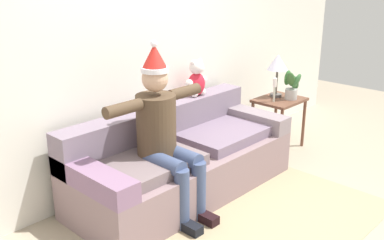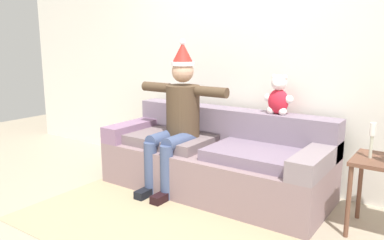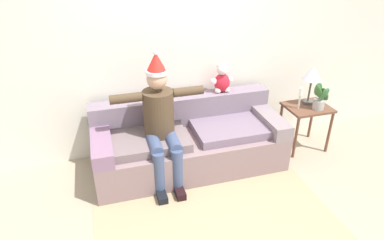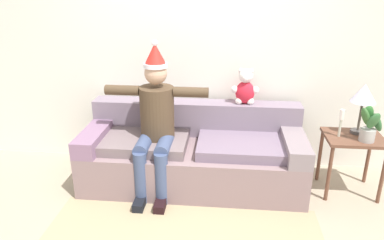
{
  "view_description": "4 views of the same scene",
  "coord_description": "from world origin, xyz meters",
  "px_view_note": "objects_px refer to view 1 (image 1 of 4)",
  "views": [
    {
      "loc": [
        -2.75,
        -1.74,
        2.06
      ],
      "look_at": [
        -0.09,
        0.78,
        0.8
      ],
      "focal_mm": 42.05,
      "sensor_mm": 36.0,
      "label": 1
    },
    {
      "loc": [
        1.91,
        -2.15,
        1.48
      ],
      "look_at": [
        -0.14,
        0.8,
        0.74
      ],
      "focal_mm": 35.97,
      "sensor_mm": 36.0,
      "label": 2
    },
    {
      "loc": [
        -0.93,
        -2.32,
        2.44
      ],
      "look_at": [
        -0.01,
        0.83,
        0.71
      ],
      "focal_mm": 31.24,
      "sensor_mm": 36.0,
      "label": 3
    },
    {
      "loc": [
        0.34,
        -2.45,
        2.02
      ],
      "look_at": [
        0.0,
        0.85,
        0.75
      ],
      "focal_mm": 34.4,
      "sensor_mm": 36.0,
      "label": 4
    }
  ],
  "objects_px": {
    "candle_tall": "(275,87)",
    "potted_plant": "(292,85)",
    "side_table": "(279,107)",
    "teddy_bear": "(197,79)",
    "table_lamp": "(278,64)",
    "couch": "(181,160)",
    "person_seated": "(164,130)"
  },
  "relations": [
    {
      "from": "couch",
      "to": "side_table",
      "type": "xyz_separation_m",
      "value": [
        1.58,
        -0.06,
        0.19
      ]
    },
    {
      "from": "couch",
      "to": "potted_plant",
      "type": "distance_m",
      "value": 1.72
    },
    {
      "from": "couch",
      "to": "teddy_bear",
      "type": "xyz_separation_m",
      "value": [
        0.52,
        0.28,
        0.65
      ]
    },
    {
      "from": "side_table",
      "to": "teddy_bear",
      "type": "bearing_deg",
      "value": 162.45
    },
    {
      "from": "table_lamp",
      "to": "potted_plant",
      "type": "relative_size",
      "value": 1.46
    },
    {
      "from": "teddy_bear",
      "to": "person_seated",
      "type": "bearing_deg",
      "value": -153.25
    },
    {
      "from": "person_seated",
      "to": "teddy_bear",
      "type": "height_order",
      "value": "person_seated"
    },
    {
      "from": "teddy_bear",
      "to": "potted_plant",
      "type": "relative_size",
      "value": 1.11
    },
    {
      "from": "person_seated",
      "to": "side_table",
      "type": "relative_size",
      "value": 2.49
    },
    {
      "from": "person_seated",
      "to": "teddy_bear",
      "type": "xyz_separation_m",
      "value": [
        0.87,
        0.44,
        0.21
      ]
    },
    {
      "from": "table_lamp",
      "to": "teddy_bear",
      "type": "bearing_deg",
      "value": 167.65
    },
    {
      "from": "person_seated",
      "to": "table_lamp",
      "type": "distance_m",
      "value": 2.01
    },
    {
      "from": "candle_tall",
      "to": "potted_plant",
      "type": "bearing_deg",
      "value": -18.47
    },
    {
      "from": "side_table",
      "to": "table_lamp",
      "type": "height_order",
      "value": "table_lamp"
    },
    {
      "from": "couch",
      "to": "candle_tall",
      "type": "bearing_deg",
      "value": -3.04
    },
    {
      "from": "candle_tall",
      "to": "teddy_bear",
      "type": "bearing_deg",
      "value": 158.58
    },
    {
      "from": "couch",
      "to": "person_seated",
      "type": "bearing_deg",
      "value": -155.66
    },
    {
      "from": "teddy_bear",
      "to": "side_table",
      "type": "height_order",
      "value": "teddy_bear"
    },
    {
      "from": "teddy_bear",
      "to": "potted_plant",
      "type": "height_order",
      "value": "teddy_bear"
    },
    {
      "from": "couch",
      "to": "person_seated",
      "type": "height_order",
      "value": "person_seated"
    },
    {
      "from": "table_lamp",
      "to": "potted_plant",
      "type": "xyz_separation_m",
      "value": [
        0.03,
        -0.19,
        -0.22
      ]
    },
    {
      "from": "table_lamp",
      "to": "candle_tall",
      "type": "relative_size",
      "value": 1.81
    },
    {
      "from": "teddy_bear",
      "to": "candle_tall",
      "type": "relative_size",
      "value": 1.38
    },
    {
      "from": "table_lamp",
      "to": "potted_plant",
      "type": "height_order",
      "value": "table_lamp"
    },
    {
      "from": "candle_tall",
      "to": "couch",
      "type": "bearing_deg",
      "value": 176.96
    },
    {
      "from": "side_table",
      "to": "table_lamp",
      "type": "distance_m",
      "value": 0.5
    },
    {
      "from": "couch",
      "to": "candle_tall",
      "type": "relative_size",
      "value": 8.11
    },
    {
      "from": "teddy_bear",
      "to": "couch",
      "type": "bearing_deg",
      "value": -151.65
    },
    {
      "from": "person_seated",
      "to": "potted_plant",
      "type": "distance_m",
      "value": 2.01
    },
    {
      "from": "person_seated",
      "to": "candle_tall",
      "type": "distance_m",
      "value": 1.78
    },
    {
      "from": "person_seated",
      "to": "side_table",
      "type": "bearing_deg",
      "value": 3.15
    },
    {
      "from": "person_seated",
      "to": "table_lamp",
      "type": "xyz_separation_m",
      "value": [
        1.99,
        0.2,
        0.23
      ]
    }
  ]
}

